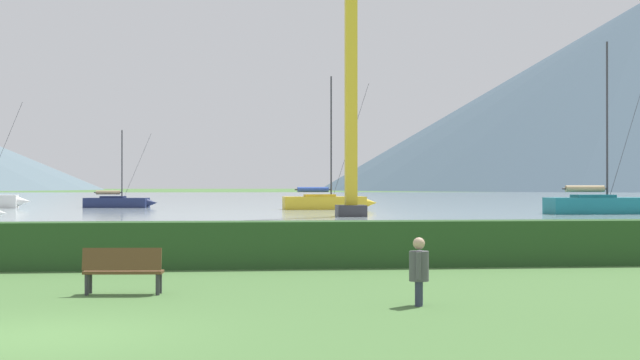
{
  "coord_description": "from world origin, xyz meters",
  "views": [
    {
      "loc": [
        2.65,
        -14.04,
        2.21
      ],
      "look_at": [
        11.67,
        69.82,
        2.64
      ],
      "focal_mm": 52.66,
      "sensor_mm": 36.0,
      "label": 1
    }
  ],
  "objects_px": {
    "sailboat_slip_7": "(326,201)",
    "dock_crane": "(355,108)",
    "park_bench_near_path": "(123,268)",
    "person_seated_viewer": "(419,268)",
    "sailboat_slip_12": "(118,202)",
    "sailboat_slip_6": "(600,204)"
  },
  "relations": [
    {
      "from": "person_seated_viewer",
      "to": "dock_crane",
      "type": "distance_m",
      "value": 48.48
    },
    {
      "from": "park_bench_near_path",
      "to": "person_seated_viewer",
      "type": "xyz_separation_m",
      "value": [
        5.56,
        -2.31,
        0.16
      ]
    },
    {
      "from": "sailboat_slip_6",
      "to": "sailboat_slip_7",
      "type": "xyz_separation_m",
      "value": [
        -19.21,
        15.12,
        -0.06
      ]
    },
    {
      "from": "sailboat_slip_12",
      "to": "person_seated_viewer",
      "type": "relative_size",
      "value": 5.98
    },
    {
      "from": "sailboat_slip_7",
      "to": "person_seated_viewer",
      "type": "relative_size",
      "value": 9.54
    },
    {
      "from": "park_bench_near_path",
      "to": "dock_crane",
      "type": "xyz_separation_m",
      "value": [
        11.33,
        45.33,
        7.0
      ]
    },
    {
      "from": "sailboat_slip_12",
      "to": "dock_crane",
      "type": "distance_m",
      "value": 33.9
    },
    {
      "from": "sailboat_slip_12",
      "to": "dock_crane",
      "type": "bearing_deg",
      "value": -45.9
    },
    {
      "from": "sailboat_slip_7",
      "to": "dock_crane",
      "type": "bearing_deg",
      "value": -91.99
    },
    {
      "from": "sailboat_slip_6",
      "to": "park_bench_near_path",
      "type": "xyz_separation_m",
      "value": [
        -30.58,
        -49.01,
        -0.24
      ]
    },
    {
      "from": "sailboat_slip_7",
      "to": "park_bench_near_path",
      "type": "height_order",
      "value": "sailboat_slip_7"
    },
    {
      "from": "sailboat_slip_6",
      "to": "sailboat_slip_12",
      "type": "distance_m",
      "value": 44.97
    },
    {
      "from": "sailboat_slip_7",
      "to": "dock_crane",
      "type": "distance_m",
      "value": 19.99
    },
    {
      "from": "sailboat_slip_6",
      "to": "sailboat_slip_12",
      "type": "bearing_deg",
      "value": 147.54
    },
    {
      "from": "sailboat_slip_7",
      "to": "sailboat_slip_12",
      "type": "height_order",
      "value": "sailboat_slip_7"
    },
    {
      "from": "sailboat_slip_6",
      "to": "sailboat_slip_12",
      "type": "xyz_separation_m",
      "value": [
        -38.39,
        23.42,
        -0.2
      ]
    },
    {
      "from": "sailboat_slip_7",
      "to": "sailboat_slip_12",
      "type": "bearing_deg",
      "value": 154.73
    },
    {
      "from": "sailboat_slip_6",
      "to": "sailboat_slip_7",
      "type": "bearing_deg",
      "value": 140.73
    },
    {
      "from": "park_bench_near_path",
      "to": "person_seated_viewer",
      "type": "bearing_deg",
      "value": -17.8
    },
    {
      "from": "sailboat_slip_6",
      "to": "sailboat_slip_7",
      "type": "relative_size",
      "value": 1.09
    },
    {
      "from": "sailboat_slip_12",
      "to": "person_seated_viewer",
      "type": "distance_m",
      "value": 75.93
    },
    {
      "from": "sailboat_slip_6",
      "to": "sailboat_slip_12",
      "type": "relative_size",
      "value": 1.75
    }
  ]
}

